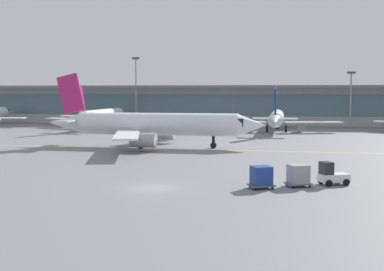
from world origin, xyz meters
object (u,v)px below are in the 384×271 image
object	(u,v)px
taxiing_regional_jet	(155,125)
baggage_tug	(331,175)
gate_airplane_2	(277,118)
cargo_dolly_trailing	(261,176)
cargo_dolly_lead	(298,175)
apron_light_mast_2	(351,97)
gate_airplane_1	(102,116)
apron_light_mast_1	(136,88)

from	to	relation	value
taxiing_regional_jet	baggage_tug	world-z (taller)	taxiing_regional_jet
gate_airplane_2	cargo_dolly_trailing	xyz separation A→B (m)	(0.65, -61.56, -1.72)
cargo_dolly_lead	apron_light_mast_2	xyz separation A→B (m)	(11.95, 72.94, 5.89)
gate_airplane_1	apron_light_mast_2	bearing A→B (deg)	-77.32
gate_airplane_2	gate_airplane_1	bearing A→B (deg)	87.05
gate_airplane_1	taxiing_regional_jet	xyz separation A→B (m)	(21.41, -33.81, 0.55)
cargo_dolly_trailing	apron_light_mast_2	distance (m)	76.17
taxiing_regional_jet	apron_light_mast_1	distance (m)	50.49
gate_airplane_2	apron_light_mast_1	distance (m)	38.04
gate_airplane_1	cargo_dolly_trailing	distance (m)	74.34
gate_airplane_2	cargo_dolly_lead	bearing A→B (deg)	-176.78
taxiing_regional_jet	cargo_dolly_lead	distance (m)	34.86
gate_airplane_1	apron_light_mast_2	world-z (taller)	apron_light_mast_2
taxiing_regional_jet	baggage_tug	bearing A→B (deg)	-48.77
gate_airplane_1	baggage_tug	bearing A→B (deg)	-142.27
baggage_tug	apron_light_mast_1	world-z (taller)	apron_light_mast_1
baggage_tug	apron_light_mast_2	world-z (taller)	apron_light_mast_2
apron_light_mast_1	taxiing_regional_jet	bearing A→B (deg)	-69.53
apron_light_mast_1	baggage_tug	bearing A→B (deg)	-60.79
gate_airplane_1	apron_light_mast_1	xyz separation A→B (m)	(3.87, 13.20, 6.12)
gate_airplane_2	cargo_dolly_lead	world-z (taller)	gate_airplane_2
cargo_dolly_lead	apron_light_mast_2	world-z (taller)	apron_light_mast_2
gate_airplane_2	taxiing_regional_jet	world-z (taller)	taxiing_regional_jet
gate_airplane_1	cargo_dolly_trailing	world-z (taller)	gate_airplane_1
baggage_tug	cargo_dolly_trailing	distance (m)	6.71
gate_airplane_2	baggage_tug	size ratio (longest dim) A/B	9.42
baggage_tug	apron_light_mast_1	xyz separation A→B (m)	(-41.15, 73.59, 8.01)
apron_light_mast_1	gate_airplane_1	bearing A→B (deg)	-106.32
gate_airplane_2	cargo_dolly_trailing	size ratio (longest dim) A/B	10.75
gate_airplane_1	baggage_tug	world-z (taller)	gate_airplane_1
cargo_dolly_lead	apron_light_mast_2	distance (m)	74.14
apron_light_mast_2	gate_airplane_2	bearing A→B (deg)	-140.71
cargo_dolly_trailing	apron_light_mast_1	xyz separation A→B (m)	(-35.10, 76.49, 7.85)
taxiing_regional_jet	apron_light_mast_1	bearing A→B (deg)	110.09
taxiing_regional_jet	apron_light_mast_1	world-z (taller)	apron_light_mast_1
gate_airplane_1	baggage_tug	xyz separation A→B (m)	(45.02, -60.39, -1.88)
taxiing_regional_jet	cargo_dolly_lead	size ratio (longest dim) A/B	12.90
apron_light_mast_1	cargo_dolly_lead	bearing A→B (deg)	-62.99
apron_light_mast_1	apron_light_mast_2	bearing A→B (deg)	-2.34
cargo_dolly_lead	baggage_tug	bearing A→B (deg)	0.00
gate_airplane_1	cargo_dolly_lead	world-z (taller)	gate_airplane_1
gate_airplane_2	taxiing_regional_jet	bearing A→B (deg)	151.84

